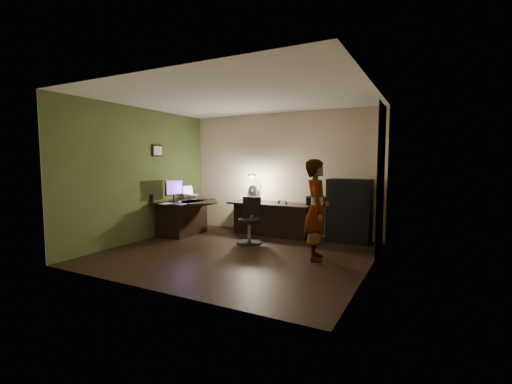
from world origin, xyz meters
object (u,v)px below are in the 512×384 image
at_px(desk_left, 185,217).
at_px(desk_right, 271,219).
at_px(person, 317,210).
at_px(monitor, 174,194).
at_px(office_chair, 249,221).
at_px(cabinet, 349,211).

bearing_deg(desk_left, desk_right, 22.17).
xyz_separation_m(desk_right, person, (1.44, -1.34, 0.47)).
bearing_deg(desk_left, person, -11.86).
height_order(monitor, person, person).
xyz_separation_m(office_chair, person, (1.52, -0.47, 0.38)).
distance_m(desk_left, monitor, 0.62).
distance_m(cabinet, monitor, 3.69).
height_order(cabinet, office_chair, cabinet).
xyz_separation_m(monitor, office_chair, (1.75, 0.20, -0.48)).
bearing_deg(office_chair, desk_right, 71.41).
bearing_deg(desk_right, office_chair, -93.22).
height_order(desk_right, office_chair, office_chair).
xyz_separation_m(desk_right, cabinet, (1.65, 0.15, 0.28)).
distance_m(cabinet, office_chair, 2.01).
xyz_separation_m(cabinet, office_chair, (-1.73, -1.02, -0.18)).
relative_size(desk_right, office_chair, 2.11).
bearing_deg(monitor, office_chair, 9.12).
relative_size(desk_left, office_chair, 1.45).
height_order(desk_left, cabinet, cabinet).
relative_size(desk_right, person, 1.16).
relative_size(monitor, person, 0.31).
xyz_separation_m(desk_left, desk_right, (1.75, 0.80, -0.02)).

